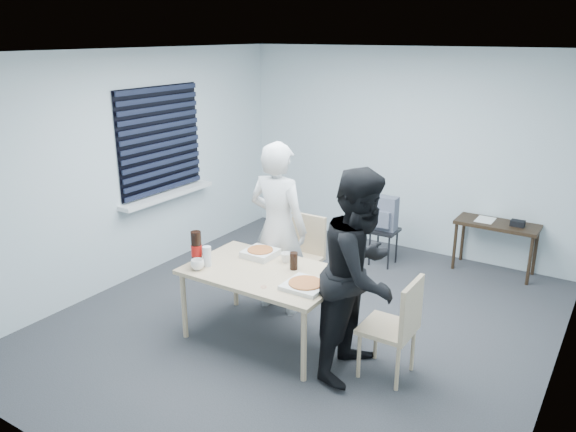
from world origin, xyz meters
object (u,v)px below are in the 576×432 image
Objects in this scene: chair_right at (398,322)px; mug_a at (198,265)px; soda_bottle at (197,249)px; chair_far at (304,250)px; stool at (384,238)px; dining_table at (265,276)px; mug_b at (286,258)px; person_black at (361,274)px; side_table at (497,229)px; person_white at (278,228)px; backpack at (385,214)px.

mug_a is at bearing -168.21° from chair_right.
mug_a is at bearing -46.84° from soda_bottle.
soda_bottle is (-0.08, 0.09, 0.11)m from mug_a.
mug_a is (-0.34, -1.32, 0.23)m from chair_far.
chair_far is 1.32m from stool.
mug_a is at bearing -149.58° from dining_table.
person_black is at bearing -16.04° from mug_b.
mug_b is at bearing 36.21° from soda_bottle.
stool is 3.74× the size of mug_a.
side_table is (1.43, 2.75, -0.09)m from dining_table.
stool is (0.40, 1.25, -0.16)m from chair_far.
mug_b is (-1.37, -2.48, 0.20)m from side_table.
side_table is 3.64m from mug_a.
person_black is (1.14, -1.00, 0.37)m from chair_far.
dining_table is 1.60× the size of chair_right.
chair_far is 1.74m from chair_right.
chair_far is at bearing -96.17° from person_white.
side_table is 2.04× the size of stool.
person_white reaches higher than dining_table.
person_black is at bearing -170.23° from chair_right.
side_table is at bearing 22.05° from stool.
stool is at bearing -105.06° from person_white.
dining_table is at bearing 30.42° from mug_a.
soda_bottle reaches higher than mug_b.
person_white is at bearing -108.10° from backpack.
backpack reaches higher than mug_a.
person_white is at bearing 64.31° from person_black.
dining_table is 0.62m from mug_a.
dining_table is 0.29m from mug_b.
person_white reaches higher than mug_b.
person_white is at bearing 64.99° from soda_bottle.
person_white reaches higher than soda_bottle.
soda_bottle is (-1.89, -0.29, 0.34)m from chair_right.
chair_right is 2.43m from backpack.
chair_far is 1.94× the size of stool.
backpack is at bearing 115.96° from chair_right.
mug_b reaches higher than stool.
mug_b is (-0.16, -1.98, 0.08)m from backpack.
mug_b is at bearing 133.08° from person_white.
stool is 4.59× the size of mug_b.
chair_far is 2.14× the size of backpack.
chair_right is at bearing 2.92° from dining_table.
mug_a is at bearing -135.40° from mug_b.
person_black reaches higher than mug_a.
soda_bottle reaches higher than mug_a.
mug_b is (-0.89, 0.26, -0.14)m from person_black.
person_black is 1.58m from soda_bottle.
dining_table is at bearing -177.08° from chair_right.
mug_b is at bearing 44.60° from mug_a.
person_white is 3.85× the size of stool.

